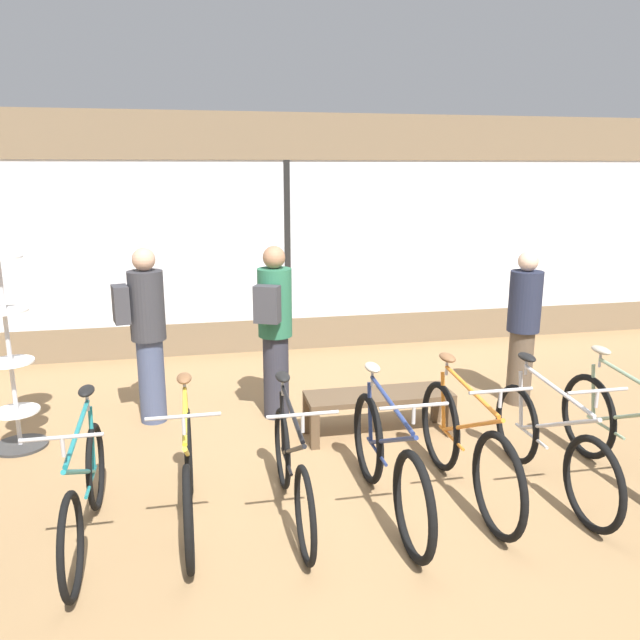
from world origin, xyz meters
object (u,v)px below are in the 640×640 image
(accessory_rack, at_px, (11,368))
(display_bench, at_px, (379,400))
(customer_near_rack, at_px, (146,330))
(bicycle_center_left, at_px, (292,471))
(bicycle_far_right, at_px, (628,437))
(bicycle_left, at_px, (188,475))
(bicycle_center, at_px, (388,464))
(bicycle_center_right, at_px, (466,448))
(bicycle_far_left, at_px, (85,494))
(customer_mid_floor, at_px, (275,327))
(bicycle_right, at_px, (550,446))
(customer_by_window, at_px, (523,325))

(accessory_rack, relative_size, display_bench, 1.33)
(display_bench, xyz_separation_m, customer_near_rack, (-2.15, 0.78, 0.61))
(display_bench, height_order, customer_near_rack, customer_near_rack)
(bicycle_center_left, relative_size, bicycle_far_right, 0.91)
(bicycle_center_left, xyz_separation_m, bicycle_far_right, (2.71, -0.06, 0.03))
(bicycle_far_right, relative_size, accessory_rack, 0.98)
(bicycle_left, relative_size, bicycle_center, 0.93)
(bicycle_center_right, bearing_deg, customer_near_rack, 140.33)
(bicycle_center_left, distance_m, customer_near_rack, 2.41)
(bicycle_center, bearing_deg, bicycle_far_right, 0.85)
(bicycle_left, distance_m, bicycle_center_left, 0.74)
(customer_near_rack, bearing_deg, bicycle_far_left, -98.55)
(bicycle_far_left, xyz_separation_m, bicycle_center, (2.12, -0.05, 0.02))
(bicycle_center_left, relative_size, bicycle_center_right, 0.92)
(bicycle_center_right, distance_m, bicycle_far_right, 1.36)
(customer_near_rack, bearing_deg, bicycle_center_right, -39.67)
(customer_near_rack, bearing_deg, bicycle_center_left, -61.79)
(accessory_rack, xyz_separation_m, display_bench, (3.31, -0.40, -0.41))
(bicycle_far_left, distance_m, bicycle_center_left, 1.42)
(bicycle_left, height_order, bicycle_center_left, bicycle_left)
(bicycle_far_left, height_order, customer_mid_floor, customer_mid_floor)
(customer_near_rack, bearing_deg, customer_mid_floor, -6.59)
(bicycle_left, bearing_deg, bicycle_far_left, -171.68)
(accessory_rack, bearing_deg, bicycle_left, -46.73)
(bicycle_center_left, xyz_separation_m, accessory_rack, (-2.26, 1.68, 0.39))
(bicycle_right, distance_m, display_bench, 1.64)
(bicycle_center_right, bearing_deg, customer_mid_floor, 122.60)
(bicycle_center_right, distance_m, customer_by_window, 2.30)
(bicycle_center, height_order, display_bench, bicycle_center)
(bicycle_center, relative_size, customer_mid_floor, 1.02)
(customer_by_window, bearing_deg, customer_mid_floor, 176.78)
(customer_near_rack, relative_size, customer_mid_floor, 1.00)
(bicycle_center_left, relative_size, customer_mid_floor, 0.93)
(bicycle_far_left, bearing_deg, bicycle_left, 8.32)
(bicycle_far_right, height_order, display_bench, bicycle_far_right)
(accessory_rack, distance_m, customer_by_window, 5.05)
(customer_mid_floor, bearing_deg, customer_by_window, -3.22)
(bicycle_far_left, distance_m, customer_by_window, 4.60)
(bicycle_right, bearing_deg, customer_near_rack, 146.56)
(bicycle_far_right, relative_size, customer_near_rack, 1.03)
(bicycle_far_left, height_order, bicycle_center_left, bicycle_far_left)
(display_bench, relative_size, customer_by_window, 0.84)
(bicycle_far_right, distance_m, accessory_rack, 5.28)
(bicycle_far_right, bearing_deg, customer_near_rack, 151.02)
(accessory_rack, distance_m, display_bench, 3.36)
(bicycle_center_right, relative_size, bicycle_far_right, 0.99)
(bicycle_right, distance_m, customer_by_window, 2.00)
(bicycle_far_right, bearing_deg, customer_mid_floor, 142.53)
(bicycle_center_left, bearing_deg, customer_near_rack, 118.21)
(bicycle_center_left, distance_m, customer_by_window, 3.33)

